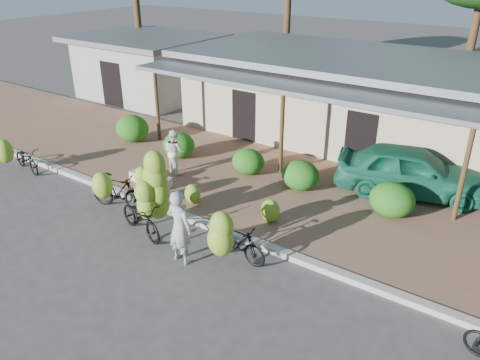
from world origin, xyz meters
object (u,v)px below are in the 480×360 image
Objects in this scene: bike_center at (148,201)px; bystander at (175,152)px; bike_far_left at (21,157)px; teal_van at (411,171)px; sack_near at (158,182)px; vendor at (180,227)px; bike_left at (115,190)px; sack_far at (141,177)px; bike_right at (231,239)px.

bystander is (-1.83, 3.06, -0.03)m from bike_center.
bike_far_left is 12.86m from teal_van.
vendor is at bearing -38.40° from sack_near.
bike_far_left is at bearing 102.18° from bike_center.
vendor is at bearing 147.23° from bystander.
sack_far is at bearing 9.89° from bike_left.
bike_far_left is at bearing 45.52° from bystander.
bike_right is at bearing 142.26° from teal_van.
bystander reaches higher than bike_left.
bike_right is (4.35, -0.29, 0.07)m from bike_left.
bike_right is 1.07× the size of bystander.
bike_far_left is at bearing 100.61° from teal_van.
bike_right is 1.92× the size of sack_near.
sack_far is 0.39× the size of vendor.
bike_far_left reaches higher than sack_far.
bike_right is (9.09, -0.29, 0.15)m from bike_far_left.
bike_right is 0.85× the size of vendor.
bike_center is 1.40× the size of bike_right.
vendor is at bearing -95.62° from bike_center.
teal_van is at bearing -143.17° from bystander.
vendor is at bearing -32.43° from sack_far.
bike_far_left is at bearing 77.20° from bike_left.
sack_far is at bearing -58.60° from bike_far_left.
bystander is (0.49, 1.16, 0.62)m from sack_far.
bike_far_left is 1.06× the size of bike_right.
bystander is at bearing -42.87° from vendor.
sack_near is at bearing -14.82° from bike_left.
sack_far is (-0.69, 1.64, -0.38)m from bike_left.
teal_van is (5.13, 6.00, -0.02)m from bike_center.
teal_van is at bearing -54.11° from bike_far_left.
teal_van is (3.51, 6.60, -0.08)m from vendor.
bike_far_left is 4.39m from sack_far.
bike_far_left is 1.14× the size of bystander.
bystander is at bearing 67.09° from sack_far.
bike_right is at bearing -24.56° from sack_near.
bike_center reaches higher than sack_near.
sack_near is 1.13× the size of sack_far.
bike_left is at bearing -80.67° from bike_far_left.
sack_far is at bearing -177.84° from sack_near.
sack_near is 4.13m from vendor.
bike_right is at bearing -75.96° from bike_center.
bike_center is (1.63, -0.26, 0.26)m from bike_left.
bike_center is 3.04× the size of sack_far.
vendor is (3.25, -0.86, 0.31)m from bike_left.
bike_left reaches higher than sack_near.
sack_far is (4.05, 1.64, -0.30)m from bike_far_left.
vendor is at bearing 136.12° from teal_van.
bike_far_left is 9.09m from bike_right.
vendor is (8.00, -0.86, 0.39)m from bike_far_left.
bike_far_left is 6.38m from bike_center.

